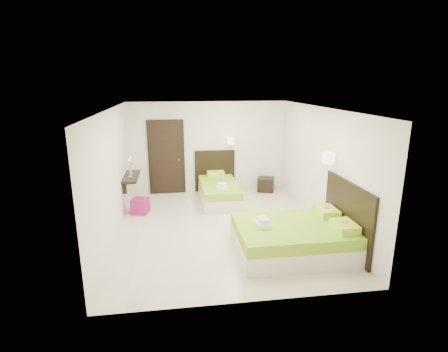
{
  "coord_description": "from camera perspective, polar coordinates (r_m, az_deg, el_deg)",
  "views": [
    {
      "loc": [
        -0.98,
        -7.12,
        3.13
      ],
      "look_at": [
        0.1,
        0.3,
        1.1
      ],
      "focal_mm": 28.0,
      "sensor_mm": 36.0,
      "label": 1
    }
  ],
  "objects": [
    {
      "name": "door",
      "position": [
        10.03,
        -9.37,
        2.98
      ],
      "size": [
        1.02,
        0.15,
        2.14
      ],
      "color": "black",
      "rests_on": "ground"
    },
    {
      "name": "ottoman",
      "position": [
        8.82,
        -13.5,
        -4.77
      ],
      "size": [
        0.46,
        0.46,
        0.37
      ],
      "primitive_type": "cube",
      "rotation": [
        0.0,
        0.0,
        -0.26
      ],
      "color": "#8A124F",
      "rests_on": "ground"
    },
    {
      "name": "bed_single",
      "position": [
        9.48,
        -0.87,
        -2.27
      ],
      "size": [
        1.17,
        1.94,
        1.6
      ],
      "color": "beige",
      "rests_on": "ground"
    },
    {
      "name": "bed_double",
      "position": [
        6.81,
        11.91,
        -9.59
      ],
      "size": [
        2.14,
        1.82,
        1.77
      ],
      "color": "beige",
      "rests_on": "ground"
    },
    {
      "name": "console_shelf",
      "position": [
        9.09,
        -14.98,
        -0.13
      ],
      "size": [
        0.35,
        1.2,
        0.78
      ],
      "color": "black",
      "rests_on": "ground"
    },
    {
      "name": "nightstand",
      "position": [
        10.35,
        6.82,
        -1.37
      ],
      "size": [
        0.57,
        0.54,
        0.41
      ],
      "primitive_type": "cube",
      "rotation": [
        0.0,
        0.0,
        -0.34
      ],
      "color": "black",
      "rests_on": "ground"
    },
    {
      "name": "floor",
      "position": [
        7.83,
        -0.41,
        -8.39
      ],
      "size": [
        5.5,
        5.5,
        0.0
      ],
      "primitive_type": "plane",
      "color": "beige",
      "rests_on": "ground"
    }
  ]
}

